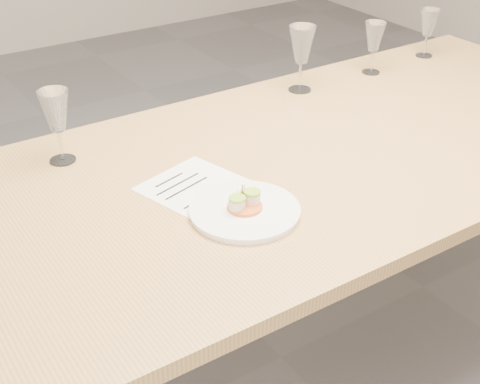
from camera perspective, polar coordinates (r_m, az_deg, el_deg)
ground at (r=2.28m, az=3.53°, el=-13.88°), size 7.00×7.00×0.00m
dining_table at (r=1.87m, az=4.20°, el=1.17°), size 2.40×1.00×0.75m
dinner_plate at (r=1.58m, az=0.42°, el=-1.51°), size 0.26×0.26×0.07m
recipe_sheet at (r=1.67m, az=-3.05°, el=0.09°), size 0.30×0.35×0.00m
wine_glass_0 at (r=1.81m, az=-15.46°, el=6.54°), size 0.08×0.08×0.20m
wine_glass_1 at (r=2.22m, az=5.30°, el=12.31°), size 0.09×0.09×0.22m
wine_glass_2 at (r=2.42m, az=11.40°, el=12.78°), size 0.07×0.07×0.18m
wine_glass_3 at (r=2.64m, az=15.79°, el=13.66°), size 0.07×0.07×0.18m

